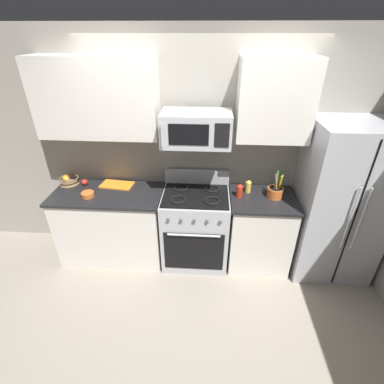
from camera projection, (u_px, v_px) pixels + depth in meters
The scene contains 16 objects.
ground_plane at pixel (192, 301), 3.01m from camera, with size 16.00×16.00×0.00m, color gray.
wall_back at pixel (198, 151), 3.28m from camera, with size 8.00×0.10×2.60m, color #9E998E.
counter_left at pixel (113, 225), 3.43m from camera, with size 1.26×0.62×0.91m.
range_oven at pixel (195, 227), 3.37m from camera, with size 0.76×0.67×1.09m.
counter_right at pixel (259, 231), 3.33m from camera, with size 0.74×0.62×0.91m.
refrigerator at pixel (339, 203), 3.06m from camera, with size 0.85×0.73×1.78m.
microwave at pixel (196, 129), 2.79m from camera, with size 0.69×0.44×0.33m.
upper_cabinets_left at pixel (96, 98), 2.84m from camera, with size 1.25×0.34×0.79m.
upper_cabinets_right at pixel (275, 101), 2.74m from camera, with size 0.73×0.34×0.79m.
utensil_crock at pixel (275, 192), 3.09m from camera, with size 0.18×0.18×0.31m.
fruit_basket at pixel (69, 180), 3.38m from camera, with size 0.23×0.23×0.10m.
apple_loose at pixel (84, 182), 3.35m from camera, with size 0.07×0.07×0.07m, color red.
cutting_board at pixel (117, 185), 3.36m from camera, with size 0.38×0.21×0.02m, color orange.
bottle_oil at pixel (248, 186), 3.18m from camera, with size 0.07×0.07×0.18m.
bottle_hot_sauce at pixel (239, 190), 3.09m from camera, with size 0.07×0.07×0.19m.
prep_bowl at pixel (88, 194), 3.12m from camera, with size 0.14×0.14×0.05m.
Camera 1 is at (0.14, -2.01, 2.52)m, focal length 26.23 mm.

